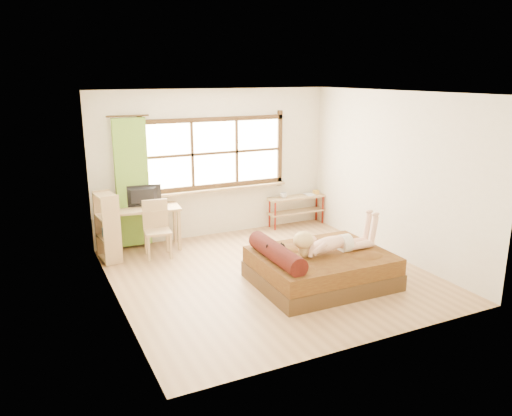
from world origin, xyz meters
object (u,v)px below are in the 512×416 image
kitten (274,251)px  bookshelf (108,227)px  bed (318,267)px  chair (157,225)px  pipe_shelf (297,204)px  desk (144,213)px  woman (333,234)px

kitten → bookshelf: bookshelf is taller
bed → bookshelf: (-2.56, 2.26, 0.32)m
chair → bookshelf: bearing=-178.9°
pipe_shelf → bookshelf: bookshelf is taller
kitten → chair: 2.36m
kitten → pipe_shelf: (1.87, 2.56, -0.14)m
bed → chair: size_ratio=2.02×
kitten → bookshelf: size_ratio=0.25×
bed → bookshelf: 3.42m
pipe_shelf → desk: bearing=-177.6°
desk → chair: chair is taller
bookshelf → woman: bearing=-47.0°
bookshelf → chair: bearing=-12.9°
woman → pipe_shelf: size_ratio=1.10×
kitten → bookshelf: 2.86m
woman → desk: size_ratio=1.05×
chair → bed: bearing=-43.7°
desk → woman: bearing=-44.1°
woman → chair: (-1.98, 2.23, -0.23)m
bed → kitten: size_ratio=6.74×
chair → desk: bearing=113.8°
desk → bed: bearing=-46.3°
bed → pipe_shelf: (1.20, 2.66, 0.18)m
desk → pipe_shelf: (3.09, 0.12, -0.21)m
desk → bookshelf: size_ratio=1.11×
desk → pipe_shelf: bearing=9.2°
chair → kitten: bearing=-54.9°
bed → desk: desk is taller
woman → bed: bearing=166.3°
pipe_shelf → chair: bearing=-170.6°
kitten → bookshelf: (-1.88, 2.16, -0.01)m
pipe_shelf → bookshelf: bearing=-173.7°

